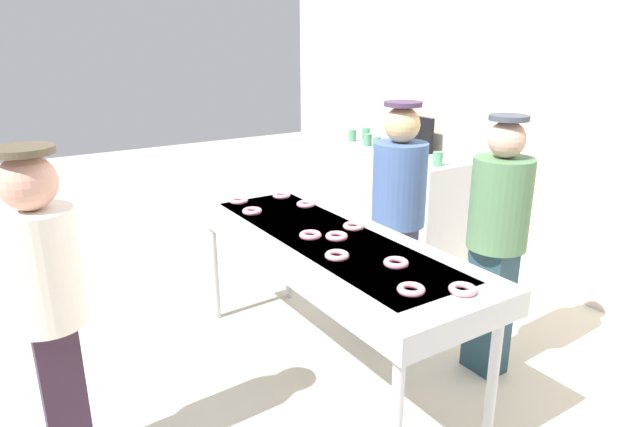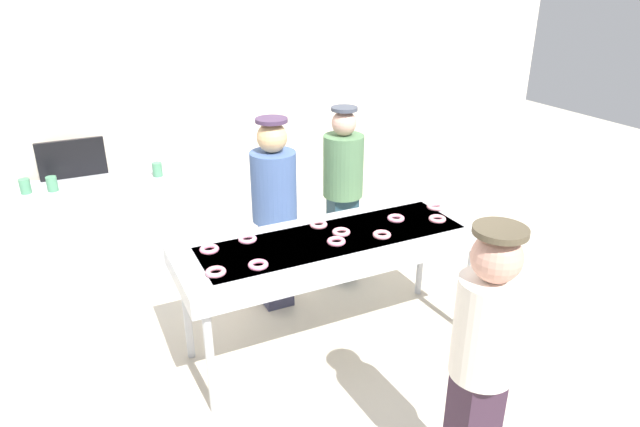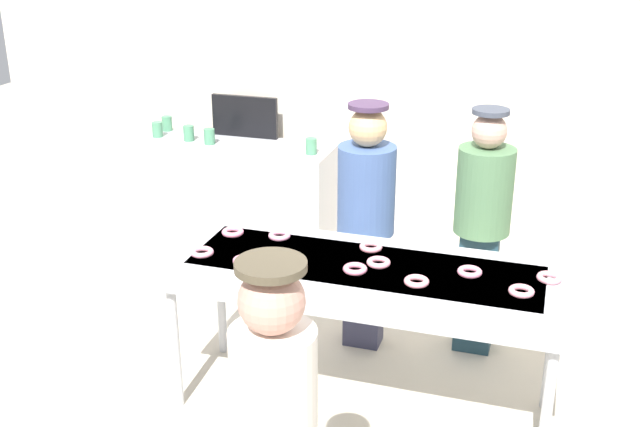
% 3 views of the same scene
% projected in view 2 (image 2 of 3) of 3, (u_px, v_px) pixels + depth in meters
% --- Properties ---
extents(ground_plane, '(16.00, 16.00, 0.00)m').
position_uv_depth(ground_plane, '(332.00, 342.00, 4.34)').
color(ground_plane, beige).
extents(back_wall, '(8.00, 0.12, 3.40)m').
position_uv_depth(back_wall, '(230.00, 76.00, 5.55)').
color(back_wall, beige).
rests_on(back_wall, ground).
extents(fryer_conveyor, '(2.26, 0.79, 0.92)m').
position_uv_depth(fryer_conveyor, '(333.00, 246.00, 4.00)').
color(fryer_conveyor, '#B7BABF').
rests_on(fryer_conveyor, ground).
extents(strawberry_donut_0, '(0.16, 0.16, 0.03)m').
position_uv_depth(strawberry_donut_0, '(382.00, 235.00, 3.97)').
color(strawberry_donut_0, pink).
rests_on(strawberry_donut_0, fryer_conveyor).
extents(strawberry_donut_1, '(0.17, 0.17, 0.03)m').
position_uv_depth(strawberry_donut_1, '(258.00, 265.00, 3.56)').
color(strawberry_donut_1, pink).
rests_on(strawberry_donut_1, fryer_conveyor).
extents(strawberry_donut_2, '(0.16, 0.16, 0.03)m').
position_uv_depth(strawberry_donut_2, '(437.00, 219.00, 4.22)').
color(strawberry_donut_2, pink).
rests_on(strawberry_donut_2, fryer_conveyor).
extents(strawberry_donut_3, '(0.18, 0.18, 0.03)m').
position_uv_depth(strawberry_donut_3, '(319.00, 225.00, 4.13)').
color(strawberry_donut_3, pink).
rests_on(strawberry_donut_3, fryer_conveyor).
extents(strawberry_donut_4, '(0.13, 0.13, 0.03)m').
position_uv_depth(strawberry_donut_4, '(336.00, 241.00, 3.87)').
color(strawberry_donut_4, pink).
rests_on(strawberry_donut_4, fryer_conveyor).
extents(strawberry_donut_5, '(0.19, 0.19, 0.03)m').
position_uv_depth(strawberry_donut_5, '(435.00, 207.00, 4.44)').
color(strawberry_donut_5, pink).
rests_on(strawberry_donut_5, fryer_conveyor).
extents(strawberry_donut_6, '(0.18, 0.18, 0.03)m').
position_uv_depth(strawberry_donut_6, '(341.00, 232.00, 4.01)').
color(strawberry_donut_6, pink).
rests_on(strawberry_donut_6, fryer_conveyor).
extents(strawberry_donut_7, '(0.16, 0.16, 0.03)m').
position_uv_depth(strawberry_donut_7, '(209.00, 249.00, 3.76)').
color(strawberry_donut_7, pink).
rests_on(strawberry_donut_7, fryer_conveyor).
extents(strawberry_donut_8, '(0.15, 0.15, 0.03)m').
position_uv_depth(strawberry_donut_8, '(396.00, 218.00, 4.23)').
color(strawberry_donut_8, pink).
rests_on(strawberry_donut_8, fryer_conveyor).
extents(strawberry_donut_9, '(0.17, 0.17, 0.03)m').
position_uv_depth(strawberry_donut_9, '(247.00, 239.00, 3.90)').
color(strawberry_donut_9, pink).
rests_on(strawberry_donut_9, fryer_conveyor).
extents(strawberry_donut_10, '(0.16, 0.16, 0.03)m').
position_uv_depth(strawberry_donut_10, '(216.00, 272.00, 3.48)').
color(strawberry_donut_10, pink).
rests_on(strawberry_donut_10, fryer_conveyor).
extents(worker_baker, '(0.36, 0.36, 1.65)m').
position_uv_depth(worker_baker, '(274.00, 203.00, 4.47)').
color(worker_baker, '#33344C').
rests_on(worker_baker, ground).
extents(worker_assistant, '(0.35, 0.35, 1.63)m').
position_uv_depth(worker_assistant, '(343.00, 185.00, 4.89)').
color(worker_assistant, '#1F3B48').
rests_on(worker_assistant, ground).
extents(customer_waiting, '(0.32, 0.32, 1.62)m').
position_uv_depth(customer_waiting, '(482.00, 357.00, 2.74)').
color(customer_waiting, '#342031').
rests_on(customer_waiting, ground).
extents(prep_counter, '(1.62, 0.57, 0.95)m').
position_uv_depth(prep_counter, '(86.00, 234.00, 5.04)').
color(prep_counter, '#B7BABF').
rests_on(prep_counter, ground).
extents(paper_cup_1, '(0.09, 0.09, 0.13)m').
position_uv_depth(paper_cup_1, '(52.00, 184.00, 4.70)').
color(paper_cup_1, '#4C8C66').
rests_on(paper_cup_1, prep_counter).
extents(paper_cup_2, '(0.09, 0.09, 0.13)m').
position_uv_depth(paper_cup_2, '(157.00, 169.00, 5.04)').
color(paper_cup_2, '#4C8C66').
rests_on(paper_cup_2, prep_counter).
extents(paper_cup_4, '(0.09, 0.09, 0.13)m').
position_uv_depth(paper_cup_4, '(25.00, 186.00, 4.65)').
color(paper_cup_4, '#4C8C66').
rests_on(paper_cup_4, prep_counter).
extents(menu_display, '(0.57, 0.04, 0.35)m').
position_uv_depth(menu_display, '(72.00, 159.00, 4.97)').
color(menu_display, black).
rests_on(menu_display, prep_counter).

